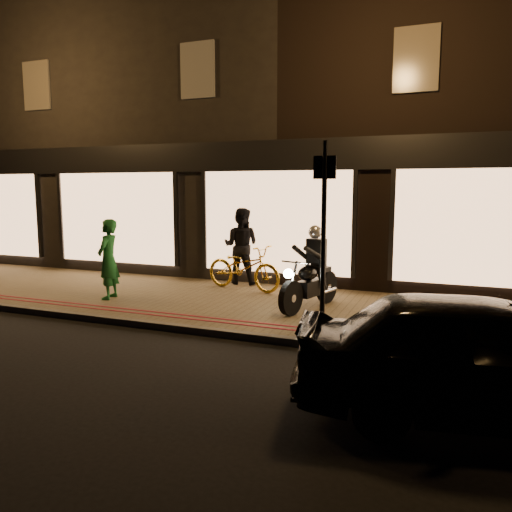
% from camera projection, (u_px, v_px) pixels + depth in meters
% --- Properties ---
extents(ground, '(90.00, 90.00, 0.00)m').
position_uv_depth(ground, '(196.00, 335.00, 8.24)').
color(ground, black).
rests_on(ground, ground).
extents(sidewalk, '(50.00, 4.00, 0.12)m').
position_uv_depth(sidewalk, '(243.00, 305.00, 10.08)').
color(sidewalk, brown).
rests_on(sidewalk, ground).
extents(kerb_stone, '(50.00, 0.14, 0.12)m').
position_uv_depth(kerb_stone, '(197.00, 330.00, 8.28)').
color(kerb_stone, '#59544C').
rests_on(kerb_stone, ground).
extents(red_kerb_lines, '(50.00, 0.26, 0.01)m').
position_uv_depth(red_kerb_lines, '(211.00, 319.00, 8.73)').
color(red_kerb_lines, maroon).
rests_on(red_kerb_lines, sidewalk).
extents(building_row, '(48.00, 10.11, 8.50)m').
position_uv_depth(building_row, '(328.00, 130.00, 15.95)').
color(building_row, black).
rests_on(building_row, ground).
extents(motorcycle, '(0.79, 1.90, 1.59)m').
position_uv_depth(motorcycle, '(311.00, 277.00, 9.48)').
color(motorcycle, black).
rests_on(motorcycle, sidewalk).
extents(sign_post, '(0.35, 0.08, 3.00)m').
position_uv_depth(sign_post, '(324.00, 228.00, 7.71)').
color(sign_post, black).
rests_on(sign_post, sidewalk).
extents(bicycle_gold, '(2.06, 1.12, 1.03)m').
position_uv_depth(bicycle_gold, '(244.00, 267.00, 11.22)').
color(bicycle_gold, gold).
rests_on(bicycle_gold, sidewalk).
extents(person_green, '(0.51, 0.67, 1.66)m').
position_uv_depth(person_green, '(108.00, 259.00, 10.29)').
color(person_green, '#1B682D').
rests_on(person_green, sidewalk).
extents(person_dark, '(0.92, 0.74, 1.82)m').
position_uv_depth(person_dark, '(241.00, 246.00, 11.90)').
color(person_dark, black).
rests_on(person_dark, sidewalk).
extents(parked_car, '(4.20, 2.27, 1.36)m').
position_uv_depth(parked_car, '(486.00, 356.00, 5.18)').
color(parked_car, black).
rests_on(parked_car, ground).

